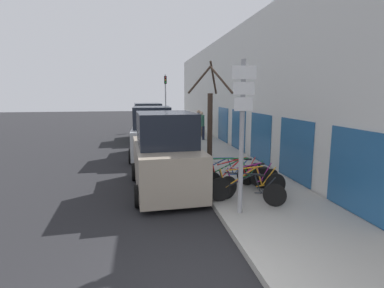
% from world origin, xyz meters
% --- Properties ---
extents(ground_plane, '(80.00, 80.00, 0.00)m').
position_xyz_m(ground_plane, '(0.00, 11.20, 0.00)').
color(ground_plane, black).
extents(sidewalk_curb, '(3.20, 32.00, 0.15)m').
position_xyz_m(sidewalk_curb, '(2.60, 14.00, 0.07)').
color(sidewalk_curb, '#9E9B93').
rests_on(sidewalk_curb, ground).
extents(building_facade, '(0.23, 32.00, 6.50)m').
position_xyz_m(building_facade, '(4.35, 13.91, 3.22)').
color(building_facade, silver).
rests_on(building_facade, ground).
extents(signpost, '(0.57, 0.14, 3.67)m').
position_xyz_m(signpost, '(1.51, 2.61, 2.17)').
color(signpost, '#939399').
rests_on(signpost, sidewalk_curb).
extents(bicycle_0, '(1.81, 1.11, 0.84)m').
position_xyz_m(bicycle_0, '(1.88, 3.22, 0.51)').
color(bicycle_0, black).
rests_on(bicycle_0, sidewalk_curb).
extents(bicycle_1, '(2.32, 0.44, 0.92)m').
position_xyz_m(bicycle_1, '(2.05, 3.51, 0.54)').
color(bicycle_1, black).
rests_on(bicycle_1, sidewalk_curb).
extents(bicycle_2, '(2.16, 0.85, 0.90)m').
position_xyz_m(bicycle_2, '(2.24, 3.88, 0.53)').
color(bicycle_2, black).
rests_on(bicycle_2, sidewalk_curb).
extents(bicycle_3, '(2.26, 1.27, 0.96)m').
position_xyz_m(bicycle_3, '(1.93, 4.34, 0.56)').
color(bicycle_3, black).
rests_on(bicycle_3, sidewalk_curb).
extents(bicycle_4, '(2.39, 0.79, 0.97)m').
position_xyz_m(bicycle_4, '(1.95, 4.56, 0.56)').
color(bicycle_4, black).
rests_on(bicycle_4, sidewalk_curb).
extents(bicycle_5, '(2.30, 0.80, 0.90)m').
position_xyz_m(bicycle_5, '(1.63, 4.99, 0.54)').
color(bicycle_5, black).
rests_on(bicycle_5, sidewalk_curb).
extents(parked_car_0, '(2.22, 4.35, 2.48)m').
position_xyz_m(parked_car_0, '(-0.09, 5.14, 1.11)').
color(parked_car_0, gray).
rests_on(parked_car_0, ground).
extents(parked_car_1, '(2.20, 4.18, 2.45)m').
position_xyz_m(parked_car_1, '(-0.28, 10.33, 1.10)').
color(parked_car_1, '#B2B7BC').
rests_on(parked_car_1, ground).
extents(parked_car_2, '(2.19, 4.38, 2.44)m').
position_xyz_m(parked_car_2, '(-0.32, 15.92, 1.10)').
color(parked_car_2, '#144728').
rests_on(parked_car_2, ground).
extents(pedestrian_near, '(0.46, 0.40, 1.81)m').
position_xyz_m(pedestrian_near, '(2.99, 14.42, 1.19)').
color(pedestrian_near, '#1E2338').
rests_on(pedestrian_near, sidewalk_curb).
extents(pedestrian_far, '(0.47, 0.40, 1.81)m').
position_xyz_m(pedestrian_far, '(3.11, 15.95, 1.20)').
color(pedestrian_far, '#4C3D2D').
rests_on(pedestrian_far, sidewalk_curb).
extents(street_tree, '(1.36, 2.05, 4.06)m').
position_xyz_m(street_tree, '(1.69, 6.60, 1.98)').
color(street_tree, '#3D2D23').
rests_on(street_tree, sidewalk_curb).
extents(traffic_light, '(0.20, 0.30, 4.50)m').
position_xyz_m(traffic_light, '(1.38, 21.58, 3.03)').
color(traffic_light, '#939399').
rests_on(traffic_light, sidewalk_curb).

